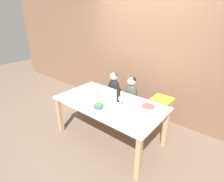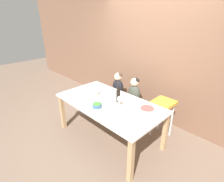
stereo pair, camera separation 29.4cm
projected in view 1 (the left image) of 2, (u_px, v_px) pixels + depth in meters
The scene contains 15 objects.
ground_plane at pixel (109, 137), 3.26m from camera, with size 14.00×14.00×0.00m, color #705B4C.
wall_back at pixel (148, 54), 3.59m from camera, with size 10.00×0.06×2.70m.
dining_table at pixel (109, 106), 2.99m from camera, with size 1.85×0.98×0.74m.
chair_far_left at pixel (114, 98), 3.90m from camera, with size 0.41×0.43×0.46m.
chair_far_center at pixel (131, 104), 3.64m from camera, with size 0.41×0.43×0.46m.
chair_right_highchair at pixel (161, 106), 3.19m from camera, with size 0.35×0.37×0.72m.
person_child_left at pixel (114, 84), 3.77m from camera, with size 0.27×0.19×0.51m.
person_child_center at pixel (131, 89), 3.50m from camera, with size 0.27×0.19×0.51m.
wine_bottle at pixel (118, 95), 2.94m from camera, with size 0.07×0.07×0.28m.
paper_towel_roll at pixel (93, 92), 3.05m from camera, with size 0.11×0.11×0.24m.
wine_glass_near at pixel (121, 99), 2.79m from camera, with size 0.08×0.08×0.18m.
salad_bowl_large at pixel (98, 106), 2.76m from camera, with size 0.16×0.16×0.08m.
dinner_plate_front_left at pixel (77, 98), 3.10m from camera, with size 0.21×0.21×0.01m.
dinner_plate_back_left at pixel (101, 90), 3.43m from camera, with size 0.21×0.21×0.01m.
dinner_plate_back_right at pixel (148, 106), 2.81m from camera, with size 0.21×0.21×0.01m.
Camera 1 is at (1.70, -2.00, 2.11)m, focal length 28.00 mm.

